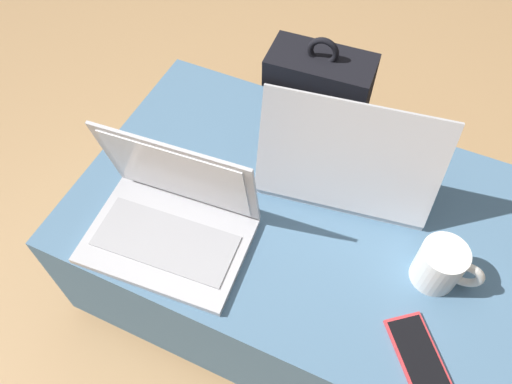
{
  "coord_description": "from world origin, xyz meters",
  "views": [
    {
      "loc": [
        0.16,
        -0.59,
        1.3
      ],
      "look_at": [
        -0.08,
        -0.05,
        0.47
      ],
      "focal_mm": 35.0,
      "sensor_mm": 36.0,
      "label": 1
    }
  ],
  "objects_px": {
    "cell_phone": "(418,356)",
    "backpack": "(315,117)",
    "coffee_mug": "(441,266)",
    "laptop_far": "(347,163)",
    "laptop_near": "(171,218)"
  },
  "relations": [
    {
      "from": "laptop_near",
      "to": "laptop_far",
      "type": "height_order",
      "value": "laptop_far"
    },
    {
      "from": "laptop_near",
      "to": "cell_phone",
      "type": "xyz_separation_m",
      "value": [
        0.54,
        -0.05,
        -0.05
      ]
    },
    {
      "from": "laptop_near",
      "to": "backpack",
      "type": "relative_size",
      "value": 0.68
    },
    {
      "from": "laptop_far",
      "to": "coffee_mug",
      "type": "distance_m",
      "value": 0.29
    },
    {
      "from": "cell_phone",
      "to": "backpack",
      "type": "height_order",
      "value": "backpack"
    },
    {
      "from": "laptop_far",
      "to": "coffee_mug",
      "type": "relative_size",
      "value": 3.09
    },
    {
      "from": "coffee_mug",
      "to": "backpack",
      "type": "bearing_deg",
      "value": 131.14
    },
    {
      "from": "laptop_far",
      "to": "backpack",
      "type": "relative_size",
      "value": 0.8
    },
    {
      "from": "backpack",
      "to": "laptop_near",
      "type": "bearing_deg",
      "value": 75.59
    },
    {
      "from": "backpack",
      "to": "coffee_mug",
      "type": "bearing_deg",
      "value": 127.41
    },
    {
      "from": "cell_phone",
      "to": "coffee_mug",
      "type": "bearing_deg",
      "value": 54.86
    },
    {
      "from": "laptop_near",
      "to": "backpack",
      "type": "height_order",
      "value": "laptop_near"
    },
    {
      "from": "laptop_far",
      "to": "cell_phone",
      "type": "distance_m",
      "value": 0.42
    },
    {
      "from": "laptop_far",
      "to": "cell_phone",
      "type": "relative_size",
      "value": 2.43
    },
    {
      "from": "laptop_near",
      "to": "laptop_far",
      "type": "xyz_separation_m",
      "value": [
        0.28,
        0.28,
        0.0
      ]
    }
  ]
}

